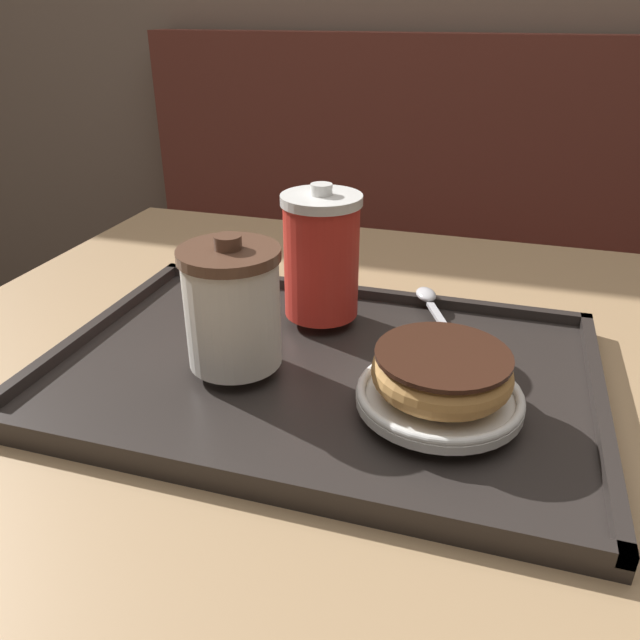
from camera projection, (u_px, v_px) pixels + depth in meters
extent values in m
cube|color=brown|center=(396.00, 370.00, 1.59)|extent=(1.38, 0.44, 0.45)
cube|color=brown|center=(421.00, 157.00, 1.51)|extent=(1.38, 0.08, 0.55)
cube|color=tan|center=(332.00, 380.00, 0.64)|extent=(0.94, 0.88, 0.03)
cylinder|color=#333338|center=(330.00, 619.00, 0.80)|extent=(0.08, 0.08, 0.70)
cube|color=#282321|center=(320.00, 373.00, 0.61)|extent=(0.52, 0.36, 0.01)
cube|color=#282321|center=(252.00, 477.00, 0.46)|extent=(0.52, 0.01, 0.01)
cube|color=#282321|center=(361.00, 293.00, 0.75)|extent=(0.52, 0.01, 0.01)
cube|color=#282321|center=(95.00, 327.00, 0.67)|extent=(0.01, 0.36, 0.01)
cube|color=#282321|center=(600.00, 406.00, 0.54)|extent=(0.01, 0.36, 0.01)
cylinder|color=white|center=(233.00, 312.00, 0.57)|extent=(0.09, 0.09, 0.10)
cylinder|color=brown|center=(229.00, 254.00, 0.55)|extent=(0.09, 0.09, 0.01)
cylinder|color=brown|center=(228.00, 242.00, 0.54)|extent=(0.02, 0.02, 0.01)
cylinder|color=red|center=(321.00, 261.00, 0.66)|extent=(0.08, 0.08, 0.12)
cylinder|color=white|center=(321.00, 200.00, 0.63)|extent=(0.08, 0.08, 0.01)
cylinder|color=white|center=(321.00, 189.00, 0.63)|extent=(0.02, 0.02, 0.01)
cylinder|color=white|center=(439.00, 399.00, 0.53)|extent=(0.14, 0.14, 0.01)
torus|color=white|center=(439.00, 393.00, 0.53)|extent=(0.14, 0.14, 0.01)
torus|color=tan|center=(441.00, 373.00, 0.52)|extent=(0.12, 0.12, 0.03)
cylinder|color=#381E14|center=(443.00, 355.00, 0.51)|extent=(0.11, 0.11, 0.00)
ellipsoid|color=silver|center=(426.00, 294.00, 0.72)|extent=(0.03, 0.04, 0.01)
cube|color=silver|center=(444.00, 326.00, 0.65)|extent=(0.05, 0.11, 0.00)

